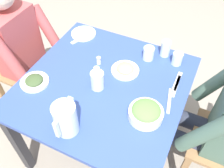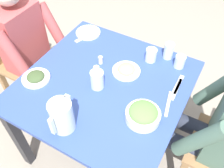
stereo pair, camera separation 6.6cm
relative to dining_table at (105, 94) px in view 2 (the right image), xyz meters
The scene contains 19 objects.
ground_plane 0.62m from the dining_table, ahead, with size 8.00×8.00×0.00m, color gray.
dining_table is the anchor object (origin of this frame).
chair_near 0.88m from the dining_table, 95.43° to the right, with size 0.40×0.40×0.90m.
diner_near 0.67m from the dining_table, 97.08° to the right, with size 0.48×0.53×1.19m.
diner_far 0.67m from the dining_table, 97.05° to the left, with size 0.48×0.53×1.19m.
water_pitcher 0.43m from the dining_table, ahead, with size 0.16×0.12×0.19m.
salad_bowl 0.37m from the dining_table, 68.40° to the left, with size 0.19×0.19×0.09m.
plate_yoghurt 0.54m from the dining_table, 135.92° to the right, with size 0.18×0.18×0.04m.
plate_dolmas 0.45m from the dining_table, 65.08° to the right, with size 0.18×0.18×0.04m.
plate_fries 0.21m from the dining_table, 154.38° to the left, with size 0.18×0.18×0.05m.
water_glass_far_left 0.40m from the dining_table, 153.71° to the left, with size 0.07×0.07×0.09m, color silver.
water_glass_by_pitcher 0.51m from the dining_table, 148.66° to the left, with size 0.06×0.06×0.11m, color silver.
water_glass_near_right 0.53m from the dining_table, 136.27° to the left, with size 0.07×0.07×0.09m, color silver.
oil_carafe 0.17m from the dining_table, 25.39° to the right, with size 0.08×0.08×0.16m.
salt_shaker 0.23m from the dining_table, 141.72° to the right, with size 0.03×0.03×0.05m.
fork_near 0.47m from the dining_table, 117.20° to the left, with size 0.17×0.03×0.01m, color silver.
knife_near 0.45m from the dining_table, 112.23° to the left, with size 0.18×0.02×0.01m, color silver.
fork_far 0.49m from the dining_table, 131.90° to the right, with size 0.17×0.03×0.01m, color silver.
knife_far 0.42m from the dining_table, 95.47° to the left, with size 0.18×0.02×0.01m, color silver.
Camera 2 is at (0.86, 0.54, 1.84)m, focal length 39.23 mm.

